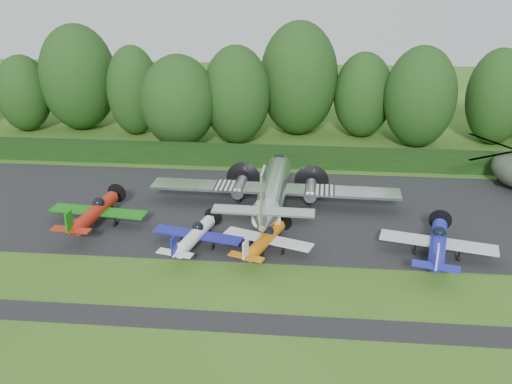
# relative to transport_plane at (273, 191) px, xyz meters

# --- Properties ---
(ground) EXTENTS (160.00, 160.00, 0.00)m
(ground) POSITION_rel_transport_plane_xyz_m (-2.13, -9.83, -1.88)
(ground) COLOR #305A19
(ground) RESTS_ON ground
(apron) EXTENTS (70.00, 18.00, 0.01)m
(apron) POSITION_rel_transport_plane_xyz_m (-2.13, 0.17, -1.88)
(apron) COLOR black
(apron) RESTS_ON ground
(taxiway_verge) EXTENTS (70.00, 2.00, 0.00)m
(taxiway_verge) POSITION_rel_transport_plane_xyz_m (-2.13, -15.83, -1.88)
(taxiway_verge) COLOR black
(taxiway_verge) RESTS_ON ground
(hedgerow) EXTENTS (90.00, 1.60, 2.00)m
(hedgerow) POSITION_rel_transport_plane_xyz_m (-2.13, 11.17, -1.88)
(hedgerow) COLOR black
(hedgerow) RESTS_ON ground
(transport_plane) EXTENTS (21.07, 16.16, 6.75)m
(transport_plane) POSITION_rel_transport_plane_xyz_m (0.00, 0.00, 0.00)
(transport_plane) COLOR silver
(transport_plane) RESTS_ON ground
(light_plane_red) EXTENTS (7.86, 8.27, 3.02)m
(light_plane_red) POSITION_rel_transport_plane_xyz_m (-13.71, -4.14, -0.63)
(light_plane_red) COLOR #A81F0F
(light_plane_red) RESTS_ON ground
(light_plane_white) EXTENTS (6.79, 7.14, 2.61)m
(light_plane_white) POSITION_rel_transport_plane_xyz_m (-5.21, -7.08, -0.80)
(light_plane_white) COLOR white
(light_plane_white) RESTS_ON ground
(light_plane_orange) EXTENTS (6.67, 7.01, 2.56)m
(light_plane_orange) POSITION_rel_transport_plane_xyz_m (-0.07, -7.23, -0.82)
(light_plane_orange) COLOR #C8670B
(light_plane_orange) RESTS_ON ground
(light_plane_blue) EXTENTS (8.04, 8.46, 3.09)m
(light_plane_blue) POSITION_rel_transport_plane_xyz_m (12.01, -7.09, -0.60)
(light_plane_blue) COLOR #1D1FAF
(light_plane_blue) RESTS_ON ground
(tree_0) EXTENTS (6.76, 6.76, 10.74)m
(tree_0) POSITION_rel_transport_plane_xyz_m (23.44, 20.89, 3.47)
(tree_0) COLOR black
(tree_0) RESTS_ON ground
(tree_1) EXTENTS (8.26, 8.26, 10.19)m
(tree_1) POSITION_rel_transport_plane_xyz_m (-11.48, 16.75, 3.21)
(tree_1) COLOR black
(tree_1) RESTS_ON ground
(tree_3) EXTENTS (6.19, 6.19, 10.47)m
(tree_3) POSITION_rel_transport_plane_xyz_m (-17.75, 20.87, 3.34)
(tree_3) COLOR black
(tree_3) RESTS_ON ground
(tree_4) EXTENTS (9.12, 9.12, 12.60)m
(tree_4) POSITION_rel_transport_plane_xyz_m (-24.94, 22.51, 4.41)
(tree_4) COLOR black
(tree_4) RESTS_ON ground
(tree_6) EXTENTS (9.07, 9.07, 13.18)m
(tree_6) POSITION_rel_transport_plane_xyz_m (1.43, 22.83, 4.70)
(tree_6) COLOR black
(tree_6) RESTS_ON ground
(tree_7) EXTENTS (7.76, 7.76, 11.12)m
(tree_7) POSITION_rel_transport_plane_xyz_m (14.78, 19.25, 3.67)
(tree_7) COLOR black
(tree_7) RESTS_ON ground
(tree_9) EXTENTS (6.35, 6.35, 9.15)m
(tree_9) POSITION_rel_transport_plane_xyz_m (-31.34, 21.10, 2.68)
(tree_9) COLOR black
(tree_9) RESTS_ON ground
(tree_10) EXTENTS (6.73, 6.73, 9.86)m
(tree_10) POSITION_rel_transport_plane_xyz_m (8.91, 22.39, 3.04)
(tree_10) COLOR black
(tree_10) RESTS_ON ground
(tree_11) EXTENTS (7.50, 7.50, 10.98)m
(tree_11) POSITION_rel_transport_plane_xyz_m (-5.36, 18.65, 3.60)
(tree_11) COLOR black
(tree_11) RESTS_ON ground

